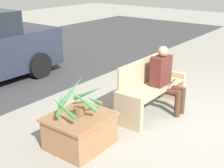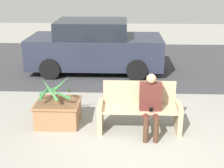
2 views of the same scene
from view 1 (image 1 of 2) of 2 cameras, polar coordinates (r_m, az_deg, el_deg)
name	(u,v)px [view 1 (image 1 of 2)]	position (r m, az deg, el deg)	size (l,w,h in m)	color
ground_plane	(197,126)	(5.36, 15.32, -7.40)	(30.00, 30.00, 0.00)	gray
bench	(150,89)	(5.56, 6.91, -0.84)	(1.60, 0.52, 0.95)	tan
person_seated	(165,76)	(5.57, 9.67, 1.46)	(0.41, 0.57, 1.19)	#51231E
planter_box	(80,130)	(4.53, -5.89, -8.31)	(0.88, 0.78, 0.48)	#936642
potted_plant	(77,101)	(4.33, -6.41, -3.19)	(0.70, 0.71, 0.53)	brown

